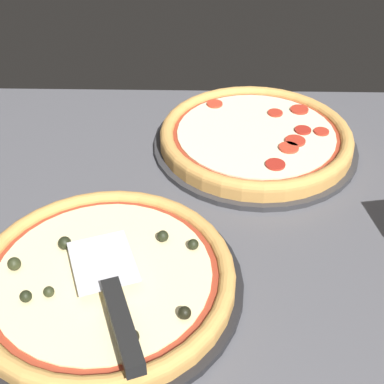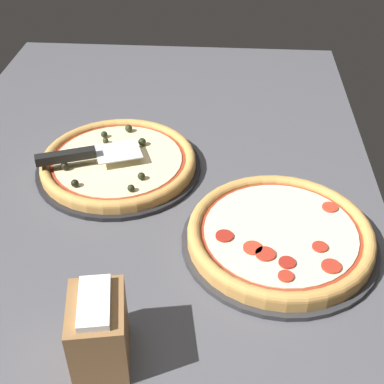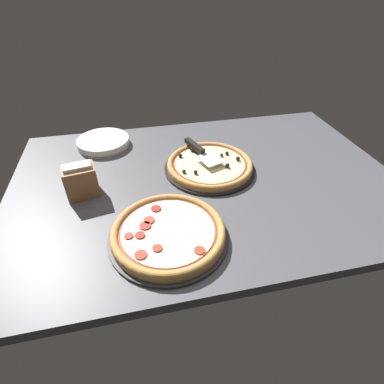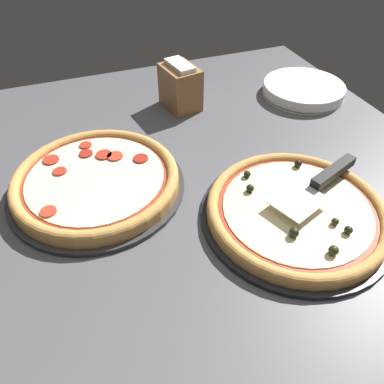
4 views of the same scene
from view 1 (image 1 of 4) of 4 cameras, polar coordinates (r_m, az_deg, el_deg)
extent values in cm
cube|color=#4C4C51|center=(79.32, -6.15, -7.59)|extent=(150.83, 102.44, 3.60)
cylinder|color=black|center=(73.79, -9.23, -9.79)|extent=(37.21, 37.21, 1.00)
cylinder|color=#C68E47|center=(72.88, -9.32, -9.12)|extent=(34.97, 34.97, 1.51)
torus|color=#C68E47|center=(72.33, -9.38, -8.71)|extent=(34.97, 34.97, 2.25)
cylinder|color=maroon|center=(72.28, -9.39, -8.67)|extent=(30.40, 30.40, 0.15)
cylinder|color=beige|center=(72.19, -9.40, -8.60)|extent=(28.68, 28.68, 0.40)
sphere|color=black|center=(65.64, -0.80, -12.76)|extent=(1.64, 1.64, 1.64)
sphere|color=#282D19|center=(70.26, -15.03, -10.24)|extent=(1.41, 1.41, 1.41)
sphere|color=black|center=(75.85, -13.43, -5.30)|extent=(1.83, 1.83, 1.83)
sphere|color=black|center=(74.77, -3.15, -4.92)|extent=(1.63, 1.63, 1.63)
sphere|color=black|center=(63.77, -6.44, -15.11)|extent=(1.78, 1.78, 1.78)
sphere|color=black|center=(73.80, 0.13, -5.61)|extent=(1.52, 1.52, 1.52)
sphere|color=black|center=(70.43, -17.31, -10.58)|extent=(1.55, 1.55, 1.55)
sphere|color=#282D19|center=(74.74, -18.44, -7.28)|extent=(1.79, 1.79, 1.79)
cylinder|color=#2D2D30|center=(99.94, 6.72, 4.94)|extent=(37.33, 37.33, 1.00)
cylinder|color=#C68E47|center=(99.13, 6.79, 5.67)|extent=(35.09, 35.09, 2.03)
torus|color=#C68E47|center=(98.60, 6.83, 6.17)|extent=(35.09, 35.09, 2.44)
cylinder|color=maroon|center=(98.56, 6.83, 6.21)|extent=(30.50, 30.50, 0.15)
cylinder|color=beige|center=(98.49, 6.84, 6.27)|extent=(28.78, 28.78, 0.40)
cylinder|color=#AD2D1E|center=(100.26, 13.64, 6.29)|extent=(2.74, 2.74, 0.40)
cylinder|color=#AD2D1E|center=(106.48, 11.38, 8.61)|extent=(3.50, 3.50, 0.40)
cylinder|color=#B73823|center=(106.56, 2.43, 9.38)|extent=(3.12, 3.12, 0.40)
cylinder|color=maroon|center=(99.97, 11.74, 6.49)|extent=(3.01, 3.01, 0.40)
cylinder|color=#AD2D1E|center=(96.56, 10.95, 5.38)|extent=(3.62, 3.62, 0.40)
cylinder|color=maroon|center=(89.84, 8.88, 2.93)|extent=(3.32, 3.32, 0.40)
cylinder|color=#B73823|center=(94.48, 10.28, 4.68)|extent=(3.51, 3.51, 0.40)
cylinder|color=#AD2D1E|center=(104.56, 8.87, 8.34)|extent=(2.86, 2.86, 0.40)
cube|color=silver|center=(70.75, -9.50, -7.31)|extent=(10.79, 11.96, 0.24)
cube|color=black|center=(62.50, -7.45, -13.83)|extent=(6.55, 12.91, 2.00)
camera|label=2|loc=(1.13, 62.24, 29.30)|focal=50.00mm
camera|label=3|loc=(1.50, 10.42, 42.78)|focal=28.00mm
camera|label=4|loc=(1.01, -36.81, 31.52)|focal=35.00mm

